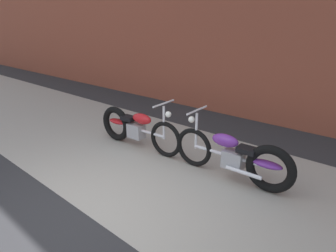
# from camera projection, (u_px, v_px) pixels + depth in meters

# --- Properties ---
(ground_plane) EXTENTS (80.00, 80.00, 0.00)m
(ground_plane) POSITION_uv_depth(u_px,v_px,m) (88.00, 216.00, 3.60)
(ground_plane) COLOR #2D2D30
(sidewalk_slab) EXTENTS (36.00, 3.50, 0.01)m
(sidewalk_slab) POSITION_uv_depth(u_px,v_px,m) (174.00, 166.00, 4.85)
(sidewalk_slab) COLOR #9E998E
(sidewalk_slab) RESTS_ON ground
(motorcycle_red) EXTENTS (2.01, 0.58, 1.03)m
(motorcycle_red) POSITION_uv_depth(u_px,v_px,m) (133.00, 127.00, 5.54)
(motorcycle_red) COLOR black
(motorcycle_red) RESTS_ON ground
(motorcycle_purple) EXTENTS (2.01, 0.58, 1.03)m
(motorcycle_purple) POSITION_uv_depth(u_px,v_px,m) (238.00, 158.00, 4.28)
(motorcycle_purple) COLOR black
(motorcycle_purple) RESTS_ON ground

